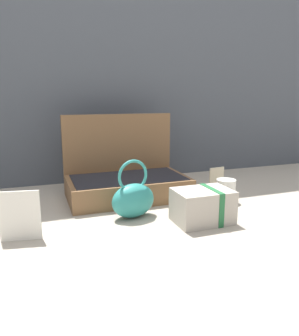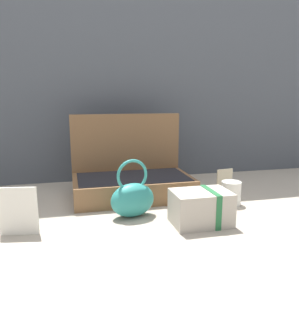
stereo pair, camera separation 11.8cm
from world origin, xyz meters
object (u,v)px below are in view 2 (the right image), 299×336
cream_toiletry_bag (202,208)px  info_card_left (18,211)px  coffee_mug (230,193)px  open_suitcase (131,178)px  poster_card_right (224,181)px  teal_pouch_handbag (133,198)px

cream_toiletry_bag → info_card_left: (-0.60, 0.05, 0.02)m
coffee_mug → info_card_left: bearing=-172.0°
open_suitcase → poster_card_right: size_ratio=4.48×
teal_pouch_handbag → info_card_left: (-0.38, -0.07, 0.01)m
cream_toiletry_bag → poster_card_right: (0.25, 0.32, -0.00)m
open_suitcase → cream_toiletry_bag: open_suitcase is taller
teal_pouch_handbag → info_card_left: teal_pouch_handbag is taller
poster_card_right → info_card_left: bearing=-170.9°
info_card_left → poster_card_right: bearing=27.6°
info_card_left → poster_card_right: 0.89m
coffee_mug → open_suitcase: bearing=149.0°
teal_pouch_handbag → cream_toiletry_bag: size_ratio=1.09×
teal_pouch_handbag → cream_toiletry_bag: teal_pouch_handbag is taller
open_suitcase → cream_toiletry_bag: (0.17, -0.39, -0.02)m
open_suitcase → info_card_left: open_suitcase is taller
teal_pouch_handbag → poster_card_right: (0.46, 0.19, -0.01)m
teal_pouch_handbag → coffee_mug: size_ratio=1.83×
open_suitcase → coffee_mug: open_suitcase is taller
poster_card_right → coffee_mug: bearing=-116.3°
open_suitcase → info_card_left: size_ratio=3.23×
teal_pouch_handbag → cream_toiletry_bag: (0.22, -0.13, -0.01)m
open_suitcase → info_card_left: 0.54m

